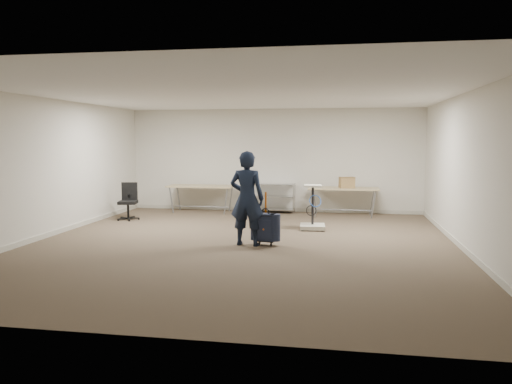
# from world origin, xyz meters

# --- Properties ---
(ground) EXTENTS (9.00, 9.00, 0.00)m
(ground) POSITION_xyz_m (0.00, 0.00, 0.00)
(ground) COLOR #4C3D2E
(ground) RESTS_ON ground
(room_shell) EXTENTS (8.00, 9.00, 9.00)m
(room_shell) POSITION_xyz_m (0.00, 1.38, 0.05)
(room_shell) COLOR beige
(room_shell) RESTS_ON ground
(folding_table_left) EXTENTS (1.80, 0.75, 0.73)m
(folding_table_left) POSITION_xyz_m (-1.90, 3.95, 0.68)
(folding_table_left) COLOR #99865E
(folding_table_left) RESTS_ON ground
(folding_table_right) EXTENTS (1.80, 0.75, 0.73)m
(folding_table_right) POSITION_xyz_m (1.90, 3.95, 0.68)
(folding_table_right) COLOR #99865E
(folding_table_right) RESTS_ON ground
(wire_shelf) EXTENTS (1.22, 0.47, 0.80)m
(wire_shelf) POSITION_xyz_m (0.00, 4.20, 0.44)
(wire_shelf) COLOR silver
(wire_shelf) RESTS_ON ground
(person) EXTENTS (0.67, 0.47, 1.76)m
(person) POSITION_xyz_m (0.12, -0.04, 0.88)
(person) COLOR black
(person) RESTS_ON ground
(suitcase) EXTENTS (0.39, 0.26, 1.00)m
(suitcase) POSITION_xyz_m (0.46, 0.01, 0.34)
(suitcase) COLOR black
(suitcase) RESTS_ON ground
(office_chair) EXTENTS (0.55, 0.55, 0.91)m
(office_chair) POSITION_xyz_m (-3.33, 2.42, 0.28)
(office_chair) COLOR black
(office_chair) RESTS_ON ground
(equipment_cart) EXTENTS (0.57, 0.57, 0.99)m
(equipment_cart) POSITION_xyz_m (1.23, 1.82, 0.26)
(equipment_cart) COLOR beige
(equipment_cart) RESTS_ON ground
(cardboard_box) EXTENTS (0.43, 0.36, 0.28)m
(cardboard_box) POSITION_xyz_m (1.98, 3.94, 0.87)
(cardboard_box) COLOR #9A7147
(cardboard_box) RESTS_ON folding_table_right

